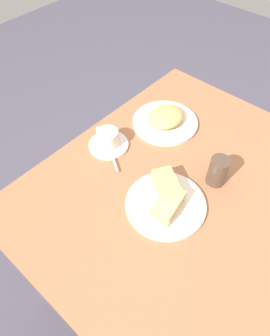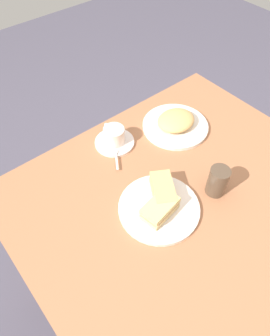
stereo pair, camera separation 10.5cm
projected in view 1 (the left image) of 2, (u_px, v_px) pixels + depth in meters
name	position (u px, v px, depth m)	size (l,w,h in m)	color
ground_plane	(167.00, 271.00, 1.61)	(6.00, 6.00, 0.00)	#4C4857
dining_table	(181.00, 206.00, 1.14)	(1.07, 0.89, 0.74)	#9E6341
sandwich_plate	(166.00, 205.00, 0.99)	(0.26, 0.26, 0.01)	silver
sandwich_front	(168.00, 204.00, 0.95)	(0.12, 0.09, 0.05)	#DFBF7A
sandwich_back	(167.00, 187.00, 0.99)	(0.12, 0.14, 0.05)	tan
coffee_saucer	(109.00, 145.00, 1.16)	(0.15, 0.15, 0.01)	silver
coffee_cup	(108.00, 137.00, 1.13)	(0.08, 0.11, 0.06)	silver
spoon	(113.00, 158.00, 1.11)	(0.06, 0.09, 0.01)	silver
side_plate	(165.00, 122.00, 1.24)	(0.26, 0.26, 0.01)	silver
side_food_pile	(166.00, 117.00, 1.21)	(0.15, 0.13, 0.04)	tan
drinking_glass	(218.00, 171.00, 1.02)	(0.06, 0.06, 0.10)	#4D3C2D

